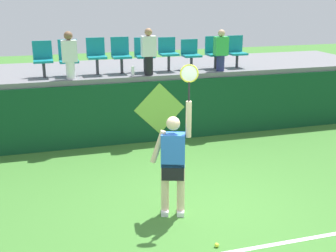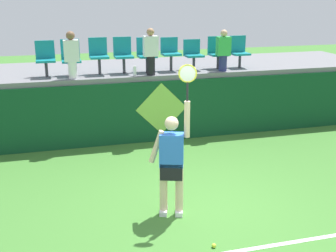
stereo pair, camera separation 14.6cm
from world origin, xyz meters
The scene contains 20 objects.
ground_plane centered at (0.00, 0.00, 0.00)m, with size 40.00×40.00×0.00m, color #3D752D.
court_back_wall centered at (0.00, 3.73, 0.75)m, with size 12.96×0.20×1.50m, color #0F4223.
spectator_platform centered at (0.00, 5.12, 1.56)m, with size 12.96×2.89×0.12m, color slate.
court_baseline_stripe centered at (0.00, -1.26, 0.00)m, with size 11.66×0.08×0.01m, color white.
tennis_player centered at (-0.57, 0.04, 0.95)m, with size 0.73×0.37×2.50m.
tennis_ball centered at (-0.25, -1.08, 0.03)m, with size 0.07×0.07×0.07m, color #D1E533.
water_bottle centered at (-0.42, 3.82, 1.74)m, with size 0.08×0.08×0.24m, color white.
stadium_chair_0 centered at (-2.43, 4.31, 2.08)m, with size 0.44×0.42×0.83m.
stadium_chair_1 centered at (-1.85, 4.32, 2.07)m, with size 0.44×0.42×0.84m.
stadium_chair_2 centered at (-1.19, 4.31, 2.11)m, with size 0.44×0.42×0.86m.
stadium_chair_3 centered at (-0.60, 4.31, 2.10)m, with size 0.44×0.42×0.86m.
stadium_chair_4 centered at (-0.02, 4.31, 2.09)m, with size 0.44×0.42×0.83m.
stadium_chair_5 centered at (0.59, 4.30, 2.10)m, with size 0.44×0.42×0.82m.
stadium_chair_6 centered at (1.19, 4.30, 2.04)m, with size 0.44×0.42×0.75m.
stadium_chair_7 centered at (1.85, 4.31, 2.06)m, with size 0.44×0.42×0.81m.
stadium_chair_8 centered at (2.46, 4.31, 2.06)m, with size 0.44×0.42×0.81m.
spectator_0 centered at (-0.02, 3.84, 2.19)m, with size 0.34×0.20×1.10m.
spectator_1 centered at (-1.85, 3.88, 2.18)m, with size 0.34×0.20×1.07m.
spectator_2 centered at (1.85, 3.90, 2.14)m, with size 0.34×0.20×1.02m.
wall_signage_mount centered at (0.18, 3.62, 0.00)m, with size 1.27×0.01×1.46m.
Camera 2 is at (-2.31, -6.15, 3.55)m, focal length 46.16 mm.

